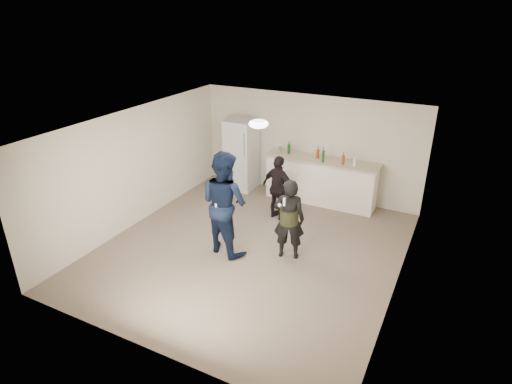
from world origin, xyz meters
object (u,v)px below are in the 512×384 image
at_px(counter, 321,182).
at_px(fridge, 241,155).
at_px(man, 224,203).
at_px(spectator, 279,188).
at_px(woman, 289,219).
at_px(shaker, 280,150).

relative_size(counter, fridge, 1.44).
bearing_deg(man, spectator, -87.08).
bearing_deg(counter, woman, -84.17).
xyz_separation_m(counter, fridge, (-2.10, -0.07, 0.38)).
xyz_separation_m(counter, woman, (0.26, -2.57, 0.27)).
bearing_deg(shaker, woman, -62.47).
height_order(shaker, man, man).
relative_size(fridge, shaker, 10.59).
relative_size(shaker, woman, 0.11).
bearing_deg(man, fridge, -52.21).
distance_m(fridge, man, 3.08).
bearing_deg(fridge, counter, 1.90).
relative_size(shaker, spectator, 0.12).
height_order(fridge, woman, fridge).
bearing_deg(fridge, woman, -46.58).
height_order(counter, shaker, shaker).
height_order(man, spectator, man).
relative_size(shaker, man, 0.08).
distance_m(fridge, woman, 3.45).
xyz_separation_m(man, spectator, (0.36, 1.69, -0.28)).
height_order(shaker, woman, woman).
bearing_deg(man, shaker, -71.96).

